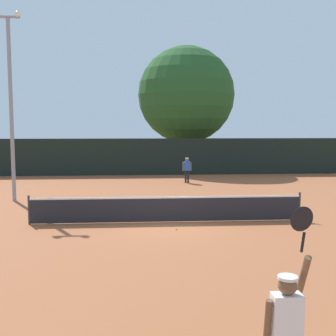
% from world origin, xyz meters
% --- Properties ---
extents(ground_plane, '(120.00, 120.00, 0.00)m').
position_xyz_m(ground_plane, '(0.00, 0.00, 0.00)').
color(ground_plane, '#9E5633').
extents(tennis_net, '(10.21, 0.08, 1.07)m').
position_xyz_m(tennis_net, '(0.00, 0.00, 0.51)').
color(tennis_net, '#232328').
rests_on(tennis_net, ground).
extents(perimeter_fence, '(36.23, 0.12, 2.69)m').
position_xyz_m(perimeter_fence, '(0.00, 15.23, 1.34)').
color(perimeter_fence, black).
rests_on(perimeter_fence, ground).
extents(player_serving, '(0.67, 0.40, 2.56)m').
position_xyz_m(player_serving, '(0.81, -10.33, 1.13)').
color(player_serving, white).
rests_on(player_serving, ground).
extents(player_receiving, '(0.57, 0.23, 1.59)m').
position_xyz_m(player_receiving, '(1.99, 10.73, 0.97)').
color(player_receiving, blue).
rests_on(player_receiving, ground).
extents(tennis_ball, '(0.07, 0.07, 0.07)m').
position_xyz_m(tennis_ball, '(0.23, -1.18, 0.03)').
color(tennis_ball, '#CCE033').
rests_on(tennis_ball, ground).
extents(light_pole, '(1.18, 0.28, 8.86)m').
position_xyz_m(light_pole, '(-7.04, 4.96, 5.00)').
color(light_pole, gray).
rests_on(light_pole, ground).
extents(large_tree, '(7.98, 7.98, 10.18)m').
position_xyz_m(large_tree, '(2.93, 19.55, 6.18)').
color(large_tree, brown).
rests_on(large_tree, ground).
extents(parked_car_near, '(2.23, 4.34, 1.69)m').
position_xyz_m(parked_car_near, '(-7.59, 24.07, 0.78)').
color(parked_car_near, '#B7B7BC').
rests_on(parked_car_near, ground).
extents(parked_car_mid, '(1.96, 4.22, 1.69)m').
position_xyz_m(parked_car_mid, '(2.18, 23.71, 0.78)').
color(parked_car_mid, red).
rests_on(parked_car_mid, ground).
extents(parked_car_far, '(2.47, 4.43, 1.69)m').
position_xyz_m(parked_car_far, '(6.04, 21.84, 0.78)').
color(parked_car_far, red).
rests_on(parked_car_far, ground).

